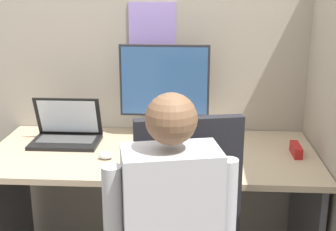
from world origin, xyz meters
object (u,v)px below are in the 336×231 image
paper_box (165,131)px  monitor (164,85)px  laptop (66,134)px  stapler (296,150)px  carrot_toy (162,160)px

paper_box → monitor: size_ratio=0.58×
laptop → stapler: (1.20, -0.11, -0.02)m
laptop → carrot_toy: laptop is taller
paper_box → laptop: bearing=-165.6°
paper_box → stapler: size_ratio=1.98×
monitor → paper_box: bearing=-90.0°
stapler → carrot_toy: bearing=-165.2°
paper_box → monitor: (0.00, 0.00, 0.27)m
carrot_toy → laptop: bearing=152.3°
paper_box → monitor: 0.27m
stapler → monitor: bearing=160.2°
laptop → stapler: bearing=-5.2°
stapler → carrot_toy: 0.69m
monitor → stapler: size_ratio=3.43×
paper_box → stapler: 0.72m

